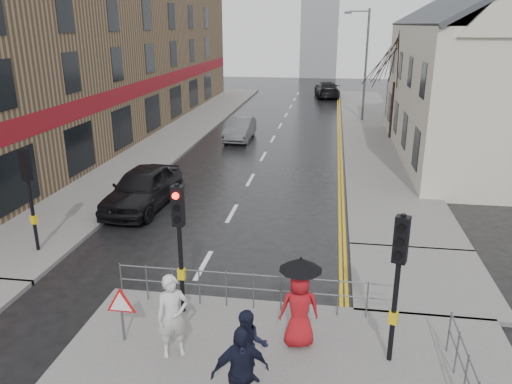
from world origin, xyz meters
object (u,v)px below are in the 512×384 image
(pedestrian_b, at_px, (249,348))
(car_mid, at_px, (240,129))
(pedestrian_a, at_px, (173,316))
(pedestrian_d, at_px, (240,372))
(car_parked, at_px, (142,188))
(pedestrian_with_umbrella, at_px, (300,299))

(pedestrian_b, bearing_deg, car_mid, 85.88)
(pedestrian_a, height_order, car_mid, pedestrian_a)
(pedestrian_a, bearing_deg, pedestrian_d, -67.48)
(pedestrian_d, height_order, car_parked, pedestrian_d)
(pedestrian_d, height_order, car_mid, pedestrian_d)
(pedestrian_b, xyz_separation_m, car_mid, (-4.36, 22.68, -0.26))
(car_parked, relative_size, car_mid, 1.15)
(pedestrian_a, height_order, car_parked, pedestrian_a)
(pedestrian_b, distance_m, pedestrian_d, 0.90)
(pedestrian_b, bearing_deg, car_parked, 106.31)
(pedestrian_with_umbrella, bearing_deg, pedestrian_a, -163.73)
(pedestrian_a, relative_size, pedestrian_with_umbrella, 0.89)
(pedestrian_b, xyz_separation_m, pedestrian_d, (-0.01, -0.89, 0.11))
(pedestrian_a, height_order, pedestrian_b, pedestrian_a)
(car_mid, bearing_deg, car_parked, -96.66)
(pedestrian_with_umbrella, xyz_separation_m, car_parked, (-6.87, 8.36, -0.46))
(pedestrian_a, bearing_deg, pedestrian_with_umbrella, -9.91)
(pedestrian_d, xyz_separation_m, car_parked, (-5.95, 10.69, -0.24))
(pedestrian_a, xyz_separation_m, pedestrian_b, (1.77, -0.66, -0.14))
(pedestrian_b, relative_size, pedestrian_with_umbrella, 0.76)
(pedestrian_b, relative_size, car_parked, 0.33)
(pedestrian_with_umbrella, xyz_separation_m, car_mid, (-5.27, 21.24, -0.59))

